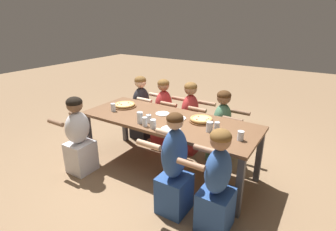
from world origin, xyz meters
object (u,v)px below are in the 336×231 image
at_px(empty_plate_c, 171,129).
at_px(drinking_glass_a, 210,127).
at_px(diner_far_center, 190,120).
at_px(drinking_glass_c, 153,124).
at_px(diner_far_left, 142,110).
at_px(empty_plate_b, 178,118).
at_px(drinking_glass_g, 241,136).
at_px(pizza_board_main, 124,105).
at_px(cocktail_glass_blue, 149,119).
at_px(drinking_glass_b, 217,128).
at_px(drinking_glass_f, 113,108).
at_px(pizza_board_second, 201,120).
at_px(drinking_glass_e, 145,122).
at_px(diner_near_right, 217,185).
at_px(diner_near_left, 79,138).
at_px(diner_near_midright, 174,169).
at_px(diner_far_midright, 222,129).
at_px(diner_far_midleft, 164,115).
at_px(drinking_glass_d, 140,118).
at_px(empty_plate_a, 163,114).

height_order(empty_plate_c, drinking_glass_a, drinking_glass_a).
relative_size(empty_plate_c, diner_far_center, 0.21).
bearing_deg(drinking_glass_c, diner_far_left, 133.80).
bearing_deg(empty_plate_b, drinking_glass_c, -102.56).
bearing_deg(drinking_glass_c, drinking_glass_g, 14.00).
height_order(pizza_board_main, empty_plate_b, pizza_board_main).
xyz_separation_m(cocktail_glass_blue, drinking_glass_b, (0.86, 0.19, 0.01)).
bearing_deg(drinking_glass_f, pizza_board_second, 13.67).
xyz_separation_m(drinking_glass_c, drinking_glass_e, (-0.13, 0.00, -0.00)).
bearing_deg(drinking_glass_a, diner_near_right, -58.94).
xyz_separation_m(empty_plate_b, drinking_glass_b, (0.60, -0.13, 0.05)).
height_order(pizza_board_main, diner_far_center, diner_far_center).
xyz_separation_m(drinking_glass_c, drinking_glass_g, (1.01, 0.25, -0.01)).
bearing_deg(diner_near_right, cocktail_glass_blue, 68.75).
xyz_separation_m(empty_plate_c, drinking_glass_e, (-0.33, -0.07, 0.05)).
bearing_deg(diner_near_right, drinking_glass_a, 31.06).
relative_size(cocktail_glass_blue, drinking_glass_f, 1.15).
bearing_deg(empty_plate_b, cocktail_glass_blue, -128.97).
relative_size(empty_plate_b, drinking_glass_a, 1.63).
xyz_separation_m(empty_plate_c, drinking_glass_g, (0.80, 0.17, 0.04)).
height_order(diner_near_right, diner_near_left, diner_near_right).
bearing_deg(drinking_glass_c, diner_near_midright, -32.70).
bearing_deg(pizza_board_second, drinking_glass_e, -136.36).
height_order(cocktail_glass_blue, drinking_glass_f, cocktail_glass_blue).
height_order(drinking_glass_f, diner_near_left, diner_near_left).
relative_size(drinking_glass_c, drinking_glass_f, 1.01).
distance_m(empty_plate_b, empty_plate_c, 0.38).
xyz_separation_m(diner_far_left, diner_near_midright, (1.49, -1.36, 0.01)).
bearing_deg(diner_near_midright, diner_far_left, 47.70).
height_order(empty_plate_b, drinking_glass_b, drinking_glass_b).
distance_m(drinking_glass_c, diner_far_midright, 1.20).
bearing_deg(diner_far_left, drinking_glass_a, 64.83).
height_order(drinking_glass_b, drinking_glass_g, drinking_glass_b).
bearing_deg(diner_far_midleft, pizza_board_main, -28.09).
bearing_deg(drinking_glass_g, diner_far_left, 158.50).
relative_size(empty_plate_c, drinking_glass_d, 1.62).
height_order(drinking_glass_d, diner_far_midright, diner_far_midright).
xyz_separation_m(drinking_glass_g, diner_far_midleft, (-1.53, 0.79, -0.31)).
bearing_deg(diner_far_midleft, diner_far_center, 90.00).
distance_m(empty_plate_b, diner_far_midleft, 0.91).
bearing_deg(diner_far_left, diner_near_right, 55.53).
bearing_deg(drinking_glass_f, drinking_glass_c, -13.50).
height_order(diner_far_center, diner_far_left, diner_far_center).
bearing_deg(empty_plate_a, empty_plate_b, -7.39).
relative_size(diner_far_left, diner_far_midright, 1.03).
relative_size(pizza_board_second, diner_near_midright, 0.27).
xyz_separation_m(pizza_board_second, drinking_glass_g, (0.60, -0.26, 0.02)).
distance_m(pizza_board_second, drinking_glass_d, 0.79).
distance_m(diner_far_left, diner_far_midleft, 0.47).
bearing_deg(diner_far_midright, drinking_glass_d, -36.85).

